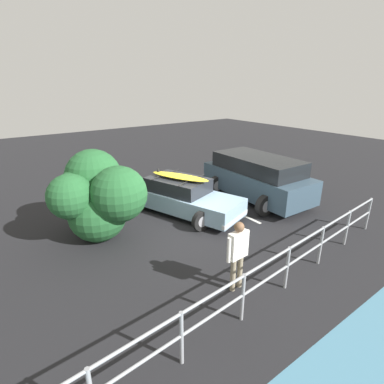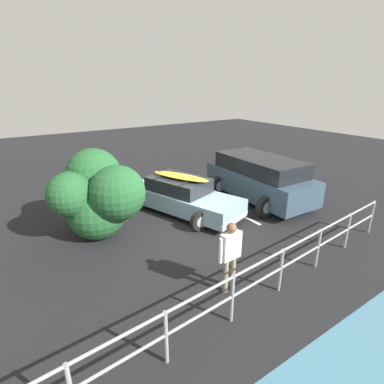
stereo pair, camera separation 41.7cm
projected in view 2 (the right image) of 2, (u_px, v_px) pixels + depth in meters
name	position (u px, v px, depth m)	size (l,w,h in m)	color
ground_plane	(185.00, 219.00, 10.35)	(44.00, 44.00, 0.02)	black
parking_stripe	(217.00, 203.00, 11.77)	(4.70, 0.12, 0.00)	silver
sedan_car	(182.00, 196.00, 10.77)	(3.04, 4.68, 1.54)	#8CADC6
suv_car	(259.00, 178.00, 11.79)	(2.79, 4.73, 1.74)	#334756
person_bystander	(230.00, 251.00, 6.51)	(0.65, 0.22, 1.67)	gray
railing_fence	(259.00, 277.00, 6.14)	(10.66, 0.89, 1.06)	gray
bush_near_left	(95.00, 193.00, 9.01)	(2.65, 2.96, 2.63)	brown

